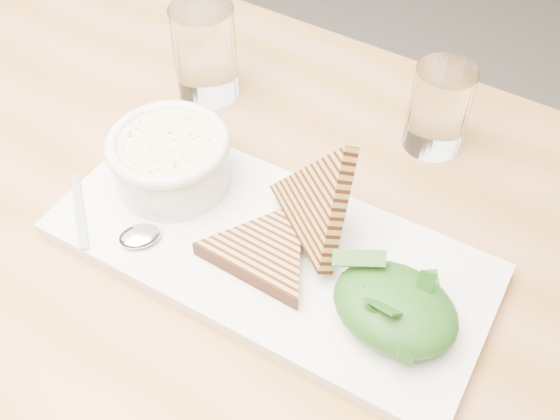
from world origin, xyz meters
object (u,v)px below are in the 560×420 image
Objects in this scene: glass_near at (205,52)px; glass_far at (439,109)px; platter at (268,249)px; soup_bowl at (172,165)px; table_top at (149,235)px.

glass_near is 1.14× the size of glass_far.
soup_bowl is (-0.14, 0.01, 0.03)m from platter.
glass_far is at bearing 50.44° from soup_bowl.
table_top is at bearing -67.14° from glass_near.
soup_bowl is at bearing -129.56° from glass_far.
glass_far is (0.06, 0.25, 0.04)m from platter.
glass_far reaches higher than table_top.
soup_bowl is at bearing 95.59° from table_top.
glass_near is at bearing 142.41° from platter.
table_top is at bearing -161.93° from platter.
soup_bowl is at bearing -61.95° from glass_near.
table_top is 2.85× the size of platter.
soup_bowl is 1.18× the size of glass_far.
soup_bowl reaches higher than platter.
glass_near is at bearing 118.05° from soup_bowl.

